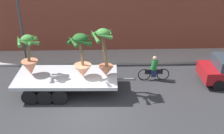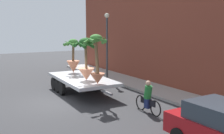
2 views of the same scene
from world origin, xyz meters
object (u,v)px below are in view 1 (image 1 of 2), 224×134
at_px(potted_palm_rear, 104,53).
at_px(cyclist, 154,69).
at_px(potted_palm_middle, 29,57).
at_px(street_lamp, 20,16).
at_px(potted_palm_front, 82,57).
at_px(flatbed_trailer, 62,79).

xyz_separation_m(potted_palm_rear, cyclist, (2.85, 1.18, -1.63)).
bearing_deg(potted_palm_middle, street_lamp, 109.80).
relative_size(potted_palm_rear, potted_palm_middle, 1.17).
bearing_deg(potted_palm_middle, potted_palm_front, -7.35).
bearing_deg(cyclist, flatbed_trailer, -167.49).
bearing_deg(potted_palm_rear, street_lamp, 145.64).
bearing_deg(flatbed_trailer, potted_palm_front, -6.75).
xyz_separation_m(flatbed_trailer, potted_palm_front, (1.11, -0.13, 1.32)).
bearing_deg(street_lamp, potted_palm_rear, -34.36).
xyz_separation_m(potted_palm_rear, street_lamp, (-5.05, 3.45, 0.94)).
height_order(cyclist, street_lamp, street_lamp).
bearing_deg(flatbed_trailer, cyclist, 12.51).
height_order(potted_palm_middle, cyclist, potted_palm_middle).
bearing_deg(potted_palm_front, potted_palm_middle, 172.65).
height_order(flatbed_trailer, cyclist, cyclist).
xyz_separation_m(potted_palm_rear, potted_palm_middle, (-3.90, 0.27, -0.30)).
distance_m(flatbed_trailer, potted_palm_middle, 2.06).
relative_size(flatbed_trailer, cyclist, 3.47).
height_order(potted_palm_middle, potted_palm_front, potted_palm_front).
bearing_deg(cyclist, potted_palm_front, -162.43).
distance_m(potted_palm_middle, potted_palm_front, 2.77).
bearing_deg(street_lamp, flatbed_trailer, -50.78).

